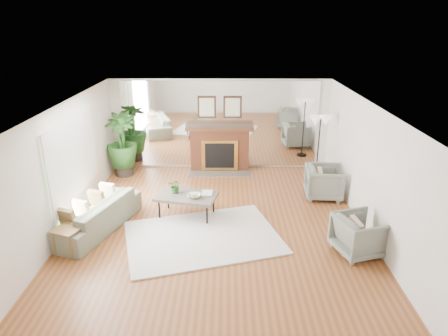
{
  "coord_description": "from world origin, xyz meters",
  "views": [
    {
      "loc": [
        0.21,
        -7.29,
        4.05
      ],
      "look_at": [
        0.14,
        0.6,
        1.05
      ],
      "focal_mm": 32.0,
      "sensor_mm": 36.0,
      "label": 1
    }
  ],
  "objects_px": {
    "side_table": "(68,232)",
    "floor_lamp": "(320,126)",
    "fireplace": "(220,147)",
    "armchair_back": "(324,182)",
    "potted_ficus": "(122,142)",
    "coffee_table": "(186,197)",
    "armchair_front": "(359,235)",
    "sofa": "(95,214)"
  },
  "relations": [
    {
      "from": "armchair_back",
      "to": "potted_ficus",
      "type": "bearing_deg",
      "value": 79.17
    },
    {
      "from": "coffee_table",
      "to": "side_table",
      "type": "height_order",
      "value": "side_table"
    },
    {
      "from": "fireplace",
      "to": "potted_ficus",
      "type": "distance_m",
      "value": 2.65
    },
    {
      "from": "coffee_table",
      "to": "armchair_front",
      "type": "distance_m",
      "value": 3.55
    },
    {
      "from": "armchair_back",
      "to": "armchair_front",
      "type": "bearing_deg",
      "value": -173.09
    },
    {
      "from": "sofa",
      "to": "armchair_front",
      "type": "relative_size",
      "value": 2.68
    },
    {
      "from": "armchair_front",
      "to": "potted_ficus",
      "type": "height_order",
      "value": "potted_ficus"
    },
    {
      "from": "sofa",
      "to": "side_table",
      "type": "height_order",
      "value": "sofa"
    },
    {
      "from": "fireplace",
      "to": "sofa",
      "type": "xyz_separation_m",
      "value": [
        -2.45,
        -3.39,
        -0.34
      ]
    },
    {
      "from": "armchair_back",
      "to": "side_table",
      "type": "xyz_separation_m",
      "value": [
        -5.16,
        -2.47,
        0.04
      ]
    },
    {
      "from": "sofa",
      "to": "side_table",
      "type": "relative_size",
      "value": 3.81
    },
    {
      "from": "sofa",
      "to": "floor_lamp",
      "type": "height_order",
      "value": "floor_lamp"
    },
    {
      "from": "potted_ficus",
      "to": "floor_lamp",
      "type": "distance_m",
      "value": 5.18
    },
    {
      "from": "fireplace",
      "to": "sofa",
      "type": "bearing_deg",
      "value": -125.83
    },
    {
      "from": "coffee_table",
      "to": "floor_lamp",
      "type": "height_order",
      "value": "floor_lamp"
    },
    {
      "from": "side_table",
      "to": "floor_lamp",
      "type": "bearing_deg",
      "value": 33.6
    },
    {
      "from": "fireplace",
      "to": "coffee_table",
      "type": "height_order",
      "value": "fireplace"
    },
    {
      "from": "side_table",
      "to": "floor_lamp",
      "type": "xyz_separation_m",
      "value": [
        5.18,
        3.44,
        1.07
      ]
    },
    {
      "from": "armchair_front",
      "to": "side_table",
      "type": "height_order",
      "value": "armchair_front"
    },
    {
      "from": "coffee_table",
      "to": "armchair_back",
      "type": "bearing_deg",
      "value": 17.73
    },
    {
      "from": "fireplace",
      "to": "side_table",
      "type": "relative_size",
      "value": 3.58
    },
    {
      "from": "side_table",
      "to": "fireplace",
      "type": "bearing_deg",
      "value": 58.34
    },
    {
      "from": "armchair_front",
      "to": "potted_ficus",
      "type": "xyz_separation_m",
      "value": [
        -5.2,
        3.83,
        0.55
      ]
    },
    {
      "from": "fireplace",
      "to": "sofa",
      "type": "height_order",
      "value": "fireplace"
    },
    {
      "from": "fireplace",
      "to": "potted_ficus",
      "type": "height_order",
      "value": "fireplace"
    },
    {
      "from": "sofa",
      "to": "armchair_back",
      "type": "distance_m",
      "value": 5.2
    },
    {
      "from": "sofa",
      "to": "armchair_back",
      "type": "relative_size",
      "value": 2.57
    },
    {
      "from": "coffee_table",
      "to": "fireplace",
      "type": "bearing_deg",
      "value": 76.96
    },
    {
      "from": "coffee_table",
      "to": "potted_ficus",
      "type": "height_order",
      "value": "potted_ficus"
    },
    {
      "from": "armchair_back",
      "to": "potted_ficus",
      "type": "height_order",
      "value": "potted_ficus"
    },
    {
      "from": "fireplace",
      "to": "potted_ficus",
      "type": "bearing_deg",
      "value": -170.98
    },
    {
      "from": "coffee_table",
      "to": "floor_lamp",
      "type": "xyz_separation_m",
      "value": [
        3.19,
        1.98,
        1.04
      ]
    },
    {
      "from": "fireplace",
      "to": "side_table",
      "type": "distance_m",
      "value": 5.05
    },
    {
      "from": "fireplace",
      "to": "floor_lamp",
      "type": "bearing_deg",
      "value": -18.69
    },
    {
      "from": "potted_ficus",
      "to": "armchair_front",
      "type": "bearing_deg",
      "value": -36.37
    },
    {
      "from": "floor_lamp",
      "to": "sofa",
      "type": "bearing_deg",
      "value": -153.0
    },
    {
      "from": "side_table",
      "to": "floor_lamp",
      "type": "height_order",
      "value": "floor_lamp"
    },
    {
      "from": "coffee_table",
      "to": "armchair_back",
      "type": "xyz_separation_m",
      "value": [
        3.16,
        1.01,
        -0.08
      ]
    },
    {
      "from": "potted_ficus",
      "to": "floor_lamp",
      "type": "height_order",
      "value": "floor_lamp"
    },
    {
      "from": "armchair_front",
      "to": "fireplace",
      "type": "bearing_deg",
      "value": 13.95
    },
    {
      "from": "fireplace",
      "to": "armchair_back",
      "type": "xyz_separation_m",
      "value": [
        2.51,
        -1.83,
        -0.27
      ]
    },
    {
      "from": "potted_ficus",
      "to": "coffee_table",
      "type": "bearing_deg",
      "value": -51.33
    }
  ]
}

